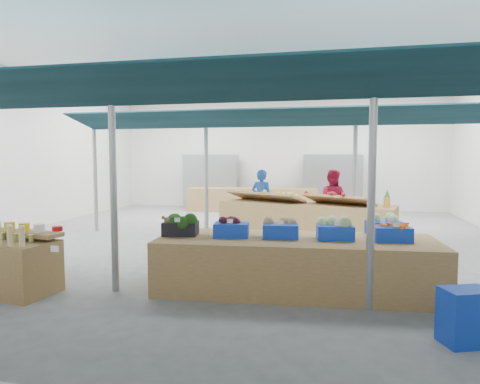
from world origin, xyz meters
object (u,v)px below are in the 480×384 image
Objects in this scene: bottle_shelf at (1,262)px; fruit_counter at (305,221)px; crate_stack at (466,317)px; vendor_left at (262,200)px; vendor_right at (332,201)px; veg_counter at (295,265)px.

bottle_shelf is 0.43× the size of fruit_counter.
fruit_counter is at bearing 57.23° from bottle_shelf.
crate_stack is 0.36× the size of vendor_left.
vendor_right reaches higher than fruit_counter.
fruit_counter is 1.67m from vendor_left.
bottle_shelf is at bearing 175.24° from crate_stack.
veg_counter is at bearing 98.08° from vendor_right.
fruit_counter is 6.97× the size of crate_stack.
bottle_shelf is 1.09× the size of vendor_right.
veg_counter is 2.33m from crate_stack.
veg_counter is 6.82× the size of crate_stack.
bottle_shelf is 6.53m from vendor_left.
crate_stack is 0.36× the size of vendor_right.
bottle_shelf is at bearing 65.50° from vendor_right.
bottle_shelf is 4.23m from veg_counter.
vendor_left reaches higher than crate_stack.
vendor_right is at bearing -166.50° from vendor_left.
bottle_shelf reaches higher than crate_stack.
vendor_left reaches higher than fruit_counter.
fruit_counter is (4.00, 4.79, 0.02)m from bottle_shelf.
crate_stack is at bearing 115.81° from vendor_right.
vendor_right is (1.80, 0.00, 0.00)m from vendor_left.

